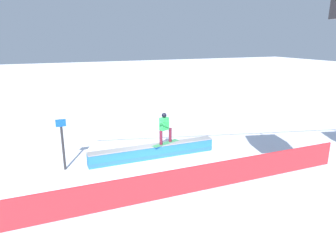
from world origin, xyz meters
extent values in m
plane|color=white|center=(0.00, 0.00, 0.00)|extent=(120.00, 120.00, 0.00)
cube|color=blue|center=(0.00, 0.00, 0.29)|extent=(5.90, 0.45, 0.58)
cube|color=blue|center=(0.00, 0.00, 0.14)|extent=(5.91, 0.46, 0.14)
cube|color=gray|center=(0.00, 0.00, 0.60)|extent=(5.90, 0.51, 0.04)
cube|color=#338852|center=(-0.61, 0.00, 0.63)|extent=(1.49, 0.81, 0.01)
cylinder|color=maroon|center=(-0.34, 0.11, 0.96)|extent=(0.18, 0.18, 0.65)
cylinder|color=maroon|center=(-0.88, -0.11, 0.96)|extent=(0.18, 0.18, 0.65)
cube|color=green|center=(-0.52, 0.03, 1.57)|extent=(0.46, 0.37, 0.57)
sphere|color=black|center=(-0.52, 0.03, 1.97)|extent=(0.22, 0.22, 0.22)
cylinder|color=green|center=(-0.42, 0.25, 1.60)|extent=(0.51, 0.27, 0.36)
cylinder|color=green|center=(-0.55, -0.16, 1.60)|extent=(0.28, 0.18, 0.55)
cube|color=red|center=(0.00, 3.60, 0.49)|extent=(13.51, 0.09, 0.99)
cylinder|color=#262628|center=(3.85, -0.22, 0.93)|extent=(0.10, 0.10, 1.86)
cube|color=blue|center=(3.85, -0.22, 2.01)|extent=(0.40, 0.04, 0.30)
camera|label=1|loc=(4.47, 12.35, 5.30)|focal=32.82mm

